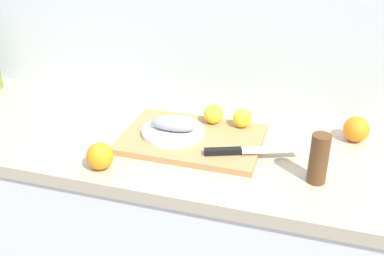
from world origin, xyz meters
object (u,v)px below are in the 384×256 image
Objects in this scene: fish_fillet at (173,125)px; pepper_mill at (319,159)px; lemon_0 at (242,118)px; chef_knife at (241,151)px; cutting_board at (192,139)px; white_plate at (173,132)px.

pepper_mill reaches higher than fish_fillet.
fish_fillet is 1.05× the size of pepper_mill.
fish_fillet is 2.43× the size of lemon_0.
fish_fillet is 0.54× the size of chef_knife.
lemon_0 reaches higher than chef_knife.
fish_fillet is at bearing 145.31° from chef_knife.
white_plate is (-0.06, -0.00, 0.02)m from cutting_board.
white_plate is 1.39× the size of pepper_mill.
fish_fillet is 0.23m from lemon_0.
fish_fillet is (0.00, -0.00, 0.03)m from white_plate.
cutting_board is at bearing 139.96° from chef_knife.
lemon_0 reaches higher than fish_fillet.
chef_knife is at bearing -13.81° from fish_fillet.
fish_fillet is 0.47m from pepper_mill.
white_plate is 1.33× the size of fish_fillet.
pepper_mill is at bearing -16.08° from cutting_board.
white_plate is at bearing 166.26° from pepper_mill.
pepper_mill is (0.45, -0.11, 0.02)m from fish_fillet.
lemon_0 is at bearing 39.31° from cutting_board.
lemon_0 is at bearing 29.74° from white_plate.
fish_fillet reaches higher than cutting_board.
pepper_mill is (0.39, -0.11, 0.06)m from cutting_board.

